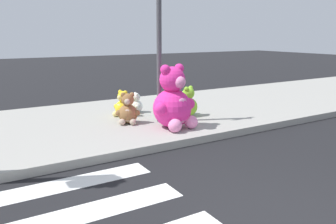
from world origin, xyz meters
name	(u,v)px	position (x,y,z in m)	size (l,w,h in m)	color
sidewalk	(104,123)	(0.00, 5.20, 0.07)	(28.00, 4.40, 0.15)	#9E9B93
sign_pole	(159,44)	(1.00, 4.40, 1.85)	(0.56, 0.11, 3.20)	#4C4C51
plush_pink_large	(173,103)	(1.00, 3.81, 0.67)	(1.00, 0.91, 1.31)	#F22D93
plush_white	(136,104)	(0.94, 5.47, 0.35)	(0.34, 0.38, 0.50)	white
plush_lime	(188,104)	(1.84, 4.54, 0.43)	(0.51, 0.51, 0.71)	#8CD133
plush_yellow	(123,106)	(0.49, 5.26, 0.40)	(0.44, 0.46, 0.62)	yellow
plush_brown	(128,111)	(0.32, 4.59, 0.42)	(0.48, 0.49, 0.68)	olive
plush_teal	(163,105)	(1.45, 5.01, 0.36)	(0.36, 0.37, 0.52)	teal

